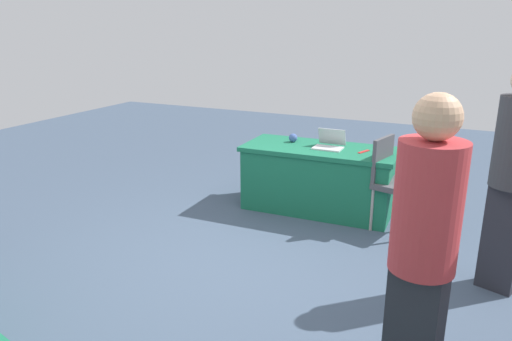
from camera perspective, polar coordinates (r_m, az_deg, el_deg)
The scene contains 7 objects.
ground_plane at distance 4.39m, azimuth -0.82°, elevation -11.41°, with size 14.40×14.40×0.00m, color #3D4C60.
table_foreground at distance 5.61m, azimuth 7.48°, elevation -0.94°, with size 1.75×0.81×0.75m.
chair_tucked_left at distance 5.18m, azimuth 15.90°, elevation -0.80°, with size 0.54×0.54×0.97m.
person_attendee_standing at distance 2.64m, azimuth 19.19°, elevation -8.31°, with size 0.41×0.41×1.78m.
laptop_silver at distance 5.48m, azimuth 8.65°, elevation 3.06°, with size 0.32×0.29×0.21m.
yarn_ball at distance 5.71m, azimuth 4.41°, elevation 3.88°, with size 0.10×0.10×0.10m, color #3F5999.
scissors_red at distance 5.38m, azimuth 12.65°, elevation 2.20°, with size 0.18×0.04×0.01m, color red.
Camera 1 is at (-1.70, 3.47, 2.09)m, focal length 33.78 mm.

